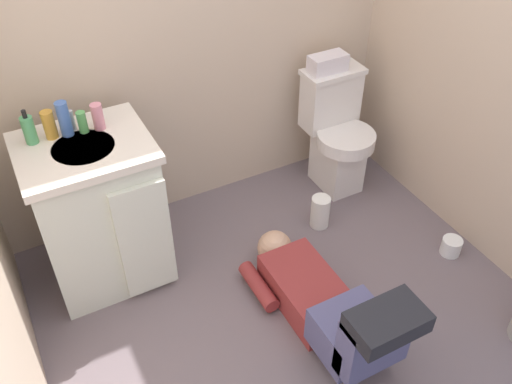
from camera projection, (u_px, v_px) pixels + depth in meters
The scene contains 14 objects.
ground_plane at pixel (284, 307), 2.80m from camera, with size 2.82×3.02×0.04m, color #6B5C61.
wall_back at pixel (187, 3), 2.74m from camera, with size 2.48×0.08×2.40m, color beige.
toilet at pixel (336, 133), 3.34m from camera, with size 0.36×0.46×0.75m.
vanity_cabinet at pixel (99, 212), 2.71m from camera, with size 0.60×0.53×0.82m.
faucet at pixel (72, 120), 2.52m from camera, with size 0.02×0.02×0.10m, color silver.
person_plumber at pixel (328, 305), 2.57m from camera, with size 0.39×1.06×0.52m.
tissue_box at pixel (328, 63), 3.11m from camera, with size 0.22×0.11×0.10m, color silver.
soap_dispenser at pixel (29, 130), 2.42m from camera, with size 0.06×0.06×0.17m.
bottle_amber at pixel (49, 125), 2.45m from camera, with size 0.06×0.06×0.13m, color #C2882E.
bottle_blue at pixel (64, 119), 2.46m from camera, with size 0.06×0.06×0.17m, color #4368B4.
bottle_green at pixel (82, 122), 2.50m from camera, with size 0.04×0.04×0.10m, color #53A453.
bottle_pink at pixel (98, 117), 2.51m from camera, with size 0.05×0.05×0.13m, color pink.
paper_towel_roll at pixel (320, 212), 3.18m from camera, with size 0.11×0.11×0.20m, color white.
toilet_paper_roll at pixel (451, 246), 3.04m from camera, with size 0.11×0.11×0.10m, color white.
Camera 1 is at (-0.96, -1.51, 2.23)m, focal length 38.51 mm.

